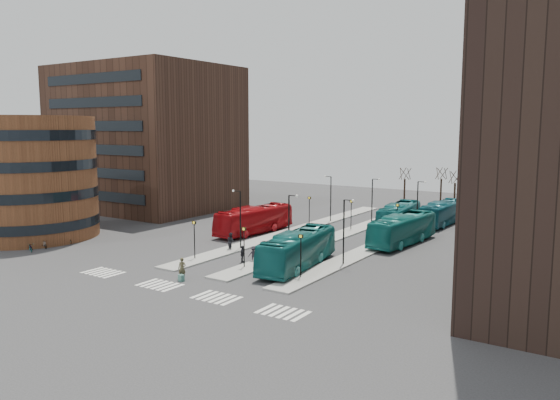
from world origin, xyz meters
The scene contains 23 objects.
ground centered at (0.00, 0.00, 0.00)m, with size 160.00×160.00×0.00m, color #2E2E31.
island_left centered at (-4.00, 30.00, 0.07)m, with size 2.50×45.00×0.15m, color gray.
island_mid centered at (2.00, 30.00, 0.07)m, with size 2.50×45.00×0.15m, color gray.
island_right centered at (8.00, 30.00, 0.07)m, with size 2.50×45.00×0.15m, color gray.
suitcase centered at (-0.26, 5.76, 0.28)m, with size 0.45×0.36×0.57m, color navy.
red_bus centered at (-7.39, 25.95, 1.65)m, with size 2.77×11.82×3.29m, color #A50C12.
teal_bus_a centered at (5.50, 14.98, 1.68)m, with size 2.82×12.06×3.36m, color #146462.
teal_bus_b centered at (6.08, 38.59, 1.61)m, with size 2.71×11.56×3.22m, color #166B6E.
teal_bus_c centered at (9.85, 29.87, 1.65)m, with size 2.78×11.86×3.30m, color #16706C.
teal_bus_d centered at (9.86, 44.26, 1.56)m, with size 2.61×11.17×3.11m, color #155E6D.
traveller centered at (-0.63, 6.26, 0.93)m, with size 0.68×0.44×1.86m, color #49432B.
commuter_a centered at (-4.01, 17.13, 0.93)m, with size 0.91×0.71×1.87m, color black.
commuter_b centered at (0.12, 13.68, 0.81)m, with size 0.95×0.40×1.62m, color black.
commuter_c centered at (0.88, 14.37, 0.77)m, with size 0.99×0.57×1.53m, color black.
bicycle_near centered at (-21.00, 5.33, 0.44)m, with size 0.58×1.67×0.88m, color gray.
bicycle_mid centered at (-21.00, 6.86, 0.46)m, with size 0.43×1.51×0.91m, color gray.
bicycle_far centered at (-21.00, 9.89, 0.41)m, with size 0.55×1.58×0.83m, color gray.
crosswalk_stripes centered at (1.75, 4.00, 0.01)m, with size 22.35×2.40×0.01m.
round_building centered at (-28.00, 10.00, 6.99)m, with size 15.16×15.16×14.00m.
office_block centered at (-34.00, 33.98, 11.00)m, with size 25.00×20.12×22.00m.
sign_poles centered at (1.60, 23.00, 2.41)m, with size 12.45×22.12×3.65m.
lamp_posts centered at (2.64, 28.00, 3.58)m, with size 14.04×20.24×6.12m.
bare_trees centered at (2.67, 62.67, 2.72)m, with size 10.97×8.14×5.90m.
Camera 1 is at (30.88, -26.62, 12.79)m, focal length 35.00 mm.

